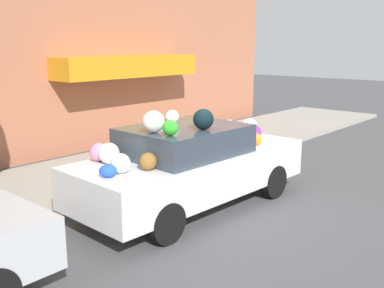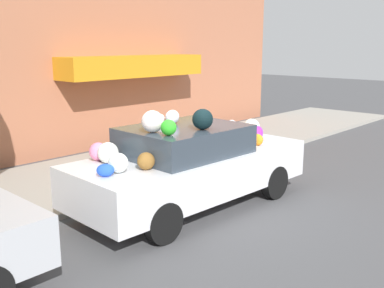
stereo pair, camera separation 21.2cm
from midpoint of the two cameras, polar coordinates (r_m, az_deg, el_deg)
ground_plane at (r=7.87m, az=-0.65°, el=-7.88°), size 60.00×60.00×0.00m
sidewalk_curb at (r=9.78m, az=-12.51°, el=-3.74°), size 24.00×3.20×0.11m
building_facade at (r=11.35m, az=-19.17°, el=10.99°), size 18.00×1.20×5.20m
fire_hydrant at (r=9.05m, az=-7.81°, el=-2.25°), size 0.20×0.20×0.70m
art_car at (r=7.62m, az=-1.04°, el=-2.52°), size 4.38×1.86×1.77m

